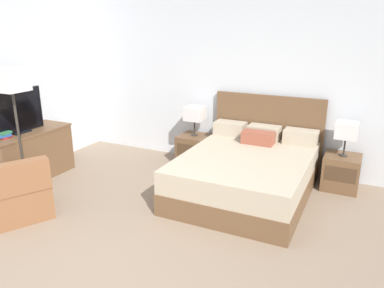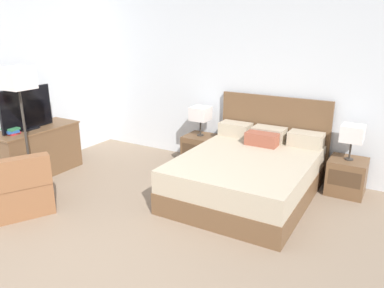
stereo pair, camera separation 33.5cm
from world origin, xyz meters
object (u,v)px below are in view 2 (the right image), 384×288
Objects in this scene: tv at (26,109)px; book_red_cover at (12,133)px; nightstand_right at (347,176)px; book_small_top at (10,129)px; table_lamp_right at (352,134)px; floor_lamp at (19,87)px; table_lamp_left at (200,114)px; dresser at (37,150)px; armchair_by_window at (20,189)px; book_blue_cover at (11,131)px; bed at (249,173)px; nightstand_left at (200,150)px.

book_red_cover is (0.00, -0.28, -0.29)m from tv.
book_red_cover is (-4.20, -2.01, 0.51)m from nightstand_right.
tv is at bearing 87.71° from book_small_top.
table_lamp_right is 0.28× the size of floor_lamp.
floor_lamp is at bearing -10.04° from book_small_top.
table_lamp_left is 0.37× the size of dresser.
book_small_top is (-1.94, -2.01, -0.03)m from table_lamp_left.
armchair_by_window is (0.82, -0.91, -0.09)m from dresser.
tv is (-1.93, -1.73, 0.19)m from table_lamp_left.
floor_lamp is (0.41, -0.45, 1.06)m from dresser.
armchair_by_window is (0.81, -0.54, -0.46)m from book_red_cover.
tv is 0.38m from book_blue_cover.
bed is 1.35m from nightstand_right.
floor_lamp reaches higher than table_lamp_right.
nightstand_left is 2.35m from table_lamp_right.
nightstand_left is at bearing 45.90° from book_blue_cover.
nightstand_right is at bearing 37.02° from armchair_by_window.
bed is at bearing 22.82° from book_red_cover.
table_lamp_left is 2.65m from floor_lamp.
table_lamp_left is at bearing 53.88° from floor_lamp.
dresser is (-1.94, -1.64, 0.14)m from nightstand_left.
table_lamp_right is (2.27, 0.00, 0.00)m from table_lamp_left.
floor_lamp is at bearing -126.14° from nightstand_left.
book_small_top is (0.00, 0.00, 0.03)m from book_blue_cover.
dresser reaches higher than nightstand_left.
floor_lamp is (0.41, -0.36, 0.41)m from tv.
floor_lamp reaches higher than book_red_cover.
table_lamp_left is 2.80m from book_small_top.
bed is at bearing -32.44° from table_lamp_left.
armchair_by_window is at bearing -48.07° from dresser.
nightstand_right is at bearing -90.00° from table_lamp_right.
book_small_top reaches higher than book_blue_cover.
book_red_cover is 0.06m from book_small_top.
tv reaches higher than book_red_cover.
book_red_cover is 0.11× the size of floor_lamp.
table_lamp_left is 0.28× the size of floor_lamp.
tv is (-1.93, -1.73, 0.79)m from nightstand_left.
nightstand_right is at bearing 25.47° from book_blue_cover.
nightstand_right is 4.61m from tv.
tv is at bearing -138.25° from nightstand_left.
bed is at bearing 16.64° from dresser.
nightstand_right is 0.28× the size of floor_lamp.
bed reaches higher than book_red_cover.
bed is 1.35m from nightstand_left.
nightstand_left is 2.85m from book_blue_cover.
tv is at bearing -138.23° from table_lamp_left.
floor_lamp reaches higher than bed.
book_small_top is (-0.02, 0.00, 0.06)m from book_red_cover.
book_red_cover is 0.78× the size of book_blue_cover.
book_red_cover is at bearing 0.00° from book_small_top.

